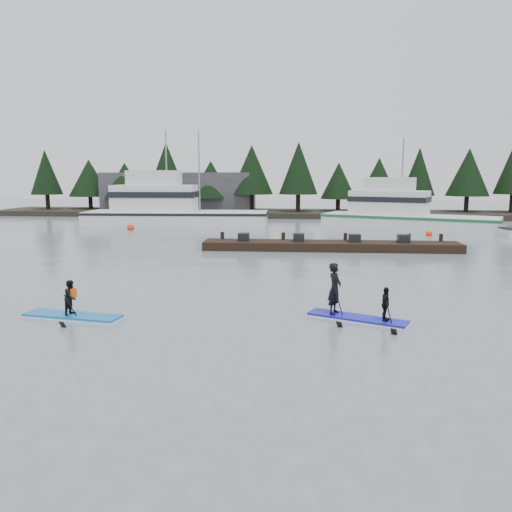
# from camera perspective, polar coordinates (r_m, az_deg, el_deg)

# --- Properties ---
(ground) EXTENTS (160.00, 160.00, 0.00)m
(ground) POSITION_cam_1_polar(r_m,az_deg,el_deg) (16.72, -2.48, -7.01)
(ground) COLOR slate
(ground) RESTS_ON ground
(far_shore) EXTENTS (70.00, 8.00, 0.60)m
(far_shore) POSITION_cam_1_polar(r_m,az_deg,el_deg) (58.06, 4.27, 4.87)
(far_shore) COLOR #2D281E
(far_shore) RESTS_ON ground
(treeline) EXTENTS (60.00, 4.00, 8.00)m
(treeline) POSITION_cam_1_polar(r_m,az_deg,el_deg) (58.08, 4.26, 4.57)
(treeline) COLOR black
(treeline) RESTS_ON ground
(waterfront_building) EXTENTS (18.00, 6.00, 5.00)m
(waterfront_building) POSITION_cam_1_polar(r_m,az_deg,el_deg) (62.14, -8.73, 7.10)
(waterfront_building) COLOR #4C4C51
(waterfront_building) RESTS_ON ground
(fishing_boat_large) EXTENTS (17.50, 5.91, 9.77)m
(fishing_boat_large) POSITION_cam_1_polar(r_m,az_deg,el_deg) (48.54, -9.66, 4.44)
(fishing_boat_large) COLOR white
(fishing_boat_large) RESTS_ON ground
(fishing_boat_medium) EXTENTS (15.48, 9.28, 8.83)m
(fishing_boat_medium) POSITION_cam_1_polar(r_m,az_deg,el_deg) (46.62, 16.51, 3.87)
(fishing_boat_medium) COLOR white
(fishing_boat_medium) RESTS_ON ground
(floating_dock) EXTENTS (16.09, 2.75, 0.53)m
(floating_dock) POSITION_cam_1_polar(r_m,az_deg,el_deg) (31.79, 8.50, 1.15)
(floating_dock) COLOR black
(floating_dock) RESTS_ON ground
(buoy_a) EXTENTS (0.61, 0.61, 0.61)m
(buoy_a) POSITION_cam_1_polar(r_m,az_deg,el_deg) (44.56, -14.13, 2.92)
(buoy_a) COLOR #FF310C
(buoy_a) RESTS_ON ground
(buoy_c) EXTENTS (0.50, 0.50, 0.50)m
(buoy_c) POSITION_cam_1_polar(r_m,az_deg,el_deg) (41.26, 19.16, 2.20)
(buoy_c) COLOR #FF310C
(buoy_c) RESTS_ON ground
(paddleboard_solo) EXTENTS (3.42, 1.30, 1.77)m
(paddleboard_solo) POSITION_cam_1_polar(r_m,az_deg,el_deg) (17.62, -20.30, -5.50)
(paddleboard_solo) COLOR #136AB9
(paddleboard_solo) RESTS_ON ground
(paddleboard_duo) EXTENTS (3.28, 1.99, 2.35)m
(paddleboard_duo) POSITION_cam_1_polar(r_m,az_deg,el_deg) (16.62, 10.89, -5.07)
(paddleboard_duo) COLOR #1414C0
(paddleboard_duo) RESTS_ON ground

